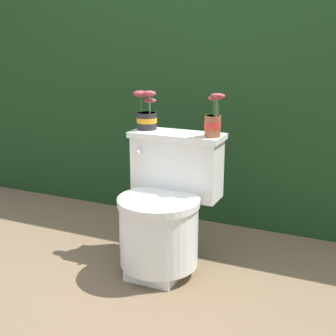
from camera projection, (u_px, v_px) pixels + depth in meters
The scene contains 5 objects.
ground_plane at pixel (152, 266), 2.50m from camera, with size 12.00×12.00×0.00m, color brown.
hedge_backdrop at pixel (227, 83), 3.35m from camera, with size 3.65×1.01×1.73m.
toilet at pixel (165, 210), 2.42m from camera, with size 0.50×0.54×0.70m.
potted_plant_left at pixel (147, 115), 2.52m from camera, with size 0.14×0.11×0.21m.
potted_plant_midleft at pixel (213, 120), 2.33m from camera, with size 0.10×0.09×0.22m.
Camera 1 is at (1.01, -2.03, 1.19)m, focal length 50.00 mm.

